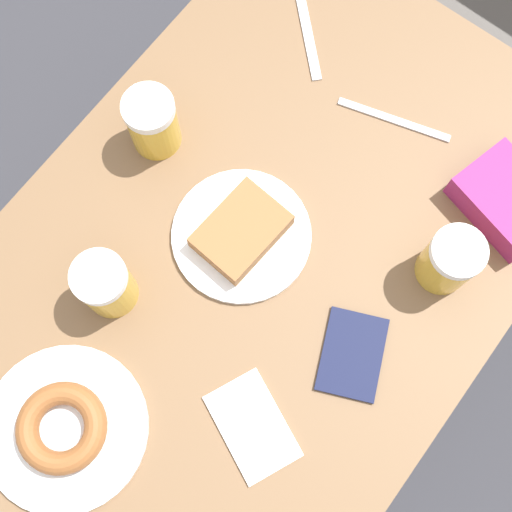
{
  "coord_description": "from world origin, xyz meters",
  "views": [
    {
      "loc": [
        0.17,
        -0.23,
        1.8
      ],
      "look_at": [
        0.0,
        0.0,
        0.77
      ],
      "focal_mm": 50.0,
      "sensor_mm": 36.0,
      "label": 1
    }
  ],
  "objects_px": {
    "blue_pouch": "(507,201)",
    "napkin_folded": "(253,426)",
    "knife": "(305,20)",
    "passport_near_edge": "(352,354)",
    "plate_with_cake": "(241,233)",
    "fork": "(394,120)",
    "plate_with_donut": "(64,428)",
    "beer_mug_center": "(450,261)",
    "beer_mug_left": "(153,123)",
    "beer_mug_right": "(106,285)"
  },
  "relations": [
    {
      "from": "beer_mug_center",
      "to": "passport_near_edge",
      "type": "distance_m",
      "value": 0.2
    },
    {
      "from": "plate_with_donut",
      "to": "beer_mug_right",
      "type": "xyz_separation_m",
      "value": [
        -0.08,
        0.19,
        0.04
      ]
    },
    {
      "from": "beer_mug_center",
      "to": "passport_near_edge",
      "type": "bearing_deg",
      "value": -99.93
    },
    {
      "from": "beer_mug_center",
      "to": "napkin_folded",
      "type": "distance_m",
      "value": 0.37
    },
    {
      "from": "beer_mug_left",
      "to": "plate_with_cake",
      "type": "bearing_deg",
      "value": -13.22
    },
    {
      "from": "blue_pouch",
      "to": "plate_with_donut",
      "type": "bearing_deg",
      "value": -115.48
    },
    {
      "from": "napkin_folded",
      "to": "fork",
      "type": "distance_m",
      "value": 0.53
    },
    {
      "from": "beer_mug_left",
      "to": "napkin_folded",
      "type": "relative_size",
      "value": 0.68
    },
    {
      "from": "beer_mug_left",
      "to": "passport_near_edge",
      "type": "distance_m",
      "value": 0.46
    },
    {
      "from": "beer_mug_center",
      "to": "beer_mug_right",
      "type": "height_order",
      "value": "same"
    },
    {
      "from": "plate_with_cake",
      "to": "beer_mug_left",
      "type": "bearing_deg",
      "value": 166.78
    },
    {
      "from": "beer_mug_right",
      "to": "passport_near_edge",
      "type": "distance_m",
      "value": 0.37
    },
    {
      "from": "plate_with_donut",
      "to": "fork",
      "type": "relative_size",
      "value": 1.29
    },
    {
      "from": "knife",
      "to": "fork",
      "type": "bearing_deg",
      "value": -15.44
    },
    {
      "from": "beer_mug_center",
      "to": "blue_pouch",
      "type": "height_order",
      "value": "beer_mug_center"
    },
    {
      "from": "beer_mug_left",
      "to": "fork",
      "type": "bearing_deg",
      "value": 42.02
    },
    {
      "from": "beer_mug_center",
      "to": "napkin_folded",
      "type": "height_order",
      "value": "beer_mug_center"
    },
    {
      "from": "passport_near_edge",
      "to": "blue_pouch",
      "type": "height_order",
      "value": "blue_pouch"
    },
    {
      "from": "beer_mug_left",
      "to": "knife",
      "type": "bearing_deg",
      "value": 79.2
    },
    {
      "from": "blue_pouch",
      "to": "napkin_folded",
      "type": "bearing_deg",
      "value": -102.01
    },
    {
      "from": "napkin_folded",
      "to": "passport_near_edge",
      "type": "xyz_separation_m",
      "value": [
        0.05,
        0.17,
        0.0
      ]
    },
    {
      "from": "plate_with_donut",
      "to": "beer_mug_center",
      "type": "relative_size",
      "value": 2.11
    },
    {
      "from": "beer_mug_left",
      "to": "passport_near_edge",
      "type": "relative_size",
      "value": 0.75
    },
    {
      "from": "napkin_folded",
      "to": "knife",
      "type": "distance_m",
      "value": 0.67
    },
    {
      "from": "fork",
      "to": "passport_near_edge",
      "type": "relative_size",
      "value": 1.22
    },
    {
      "from": "knife",
      "to": "passport_near_edge",
      "type": "distance_m",
      "value": 0.57
    },
    {
      "from": "plate_with_cake",
      "to": "beer_mug_right",
      "type": "height_order",
      "value": "beer_mug_right"
    },
    {
      "from": "plate_with_cake",
      "to": "fork",
      "type": "height_order",
      "value": "plate_with_cake"
    },
    {
      "from": "knife",
      "to": "beer_mug_right",
      "type": "bearing_deg",
      "value": -85.09
    },
    {
      "from": "beer_mug_left",
      "to": "beer_mug_right",
      "type": "height_order",
      "value": "same"
    },
    {
      "from": "beer_mug_right",
      "to": "fork",
      "type": "bearing_deg",
      "value": 70.39
    },
    {
      "from": "blue_pouch",
      "to": "beer_mug_left",
      "type": "bearing_deg",
      "value": -154.73
    },
    {
      "from": "plate_with_donut",
      "to": "blue_pouch",
      "type": "xyz_separation_m",
      "value": [
        0.32,
        0.67,
        0.01
      ]
    },
    {
      "from": "fork",
      "to": "blue_pouch",
      "type": "xyz_separation_m",
      "value": [
        0.22,
        -0.02,
        0.02
      ]
    },
    {
      "from": "knife",
      "to": "blue_pouch",
      "type": "xyz_separation_m",
      "value": [
        0.44,
        -0.08,
        0.02
      ]
    },
    {
      "from": "plate_with_donut",
      "to": "passport_near_edge",
      "type": "height_order",
      "value": "plate_with_donut"
    },
    {
      "from": "plate_with_cake",
      "to": "beer_mug_center",
      "type": "bearing_deg",
      "value": 27.21
    },
    {
      "from": "plate_with_donut",
      "to": "beer_mug_left",
      "type": "height_order",
      "value": "beer_mug_left"
    },
    {
      "from": "fork",
      "to": "blue_pouch",
      "type": "height_order",
      "value": "blue_pouch"
    },
    {
      "from": "plate_with_cake",
      "to": "knife",
      "type": "relative_size",
      "value": 1.22
    },
    {
      "from": "beer_mug_center",
      "to": "passport_near_edge",
      "type": "relative_size",
      "value": 0.75
    },
    {
      "from": "plate_with_donut",
      "to": "fork",
      "type": "bearing_deg",
      "value": 81.68
    },
    {
      "from": "fork",
      "to": "plate_with_donut",
      "type": "bearing_deg",
      "value": -98.32
    },
    {
      "from": "plate_with_cake",
      "to": "blue_pouch",
      "type": "bearing_deg",
      "value": 44.22
    },
    {
      "from": "plate_with_cake",
      "to": "napkin_folded",
      "type": "height_order",
      "value": "plate_with_cake"
    },
    {
      "from": "plate_with_cake",
      "to": "fork",
      "type": "xyz_separation_m",
      "value": [
        0.08,
        0.3,
        -0.01
      ]
    },
    {
      "from": "beer_mug_right",
      "to": "passport_near_edge",
      "type": "bearing_deg",
      "value": 22.73
    },
    {
      "from": "napkin_folded",
      "to": "passport_near_edge",
      "type": "relative_size",
      "value": 1.09
    },
    {
      "from": "plate_with_cake",
      "to": "blue_pouch",
      "type": "relative_size",
      "value": 1.23
    },
    {
      "from": "fork",
      "to": "blue_pouch",
      "type": "distance_m",
      "value": 0.22
    }
  ]
}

